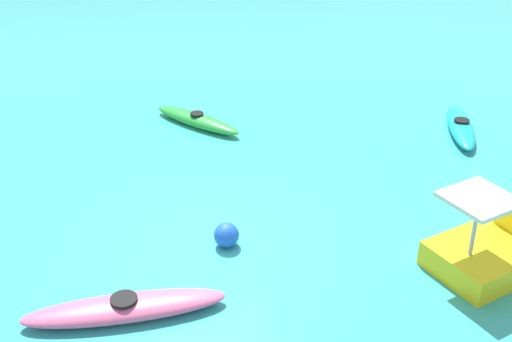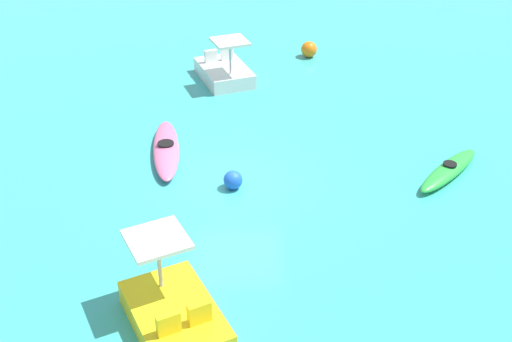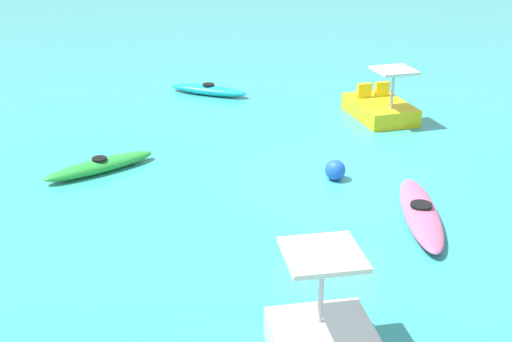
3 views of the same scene
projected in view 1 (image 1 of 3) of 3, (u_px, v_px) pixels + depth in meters
The scene contains 6 objects.
ground_plane at pixel (212, 244), 12.93m from camera, with size 600.00×600.00×0.00m, color #38ADA8.
kayak_cyan at pixel (461, 127), 17.39m from camera, with size 1.13×2.85×0.37m.
kayak_green at pixel (197, 120), 17.78m from camera, with size 2.51×2.31×0.37m.
kayak_pink at pixel (125, 308), 11.02m from camera, with size 3.47×1.15×0.37m.
pedal_boat_yellow at pixel (495, 250), 12.18m from camera, with size 2.82×2.42×1.68m.
buoy_blue at pixel (226, 235), 12.77m from camera, with size 0.49×0.49×0.49m, color blue.
Camera 1 is at (0.14, -10.72, 7.42)m, focal length 46.29 mm.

